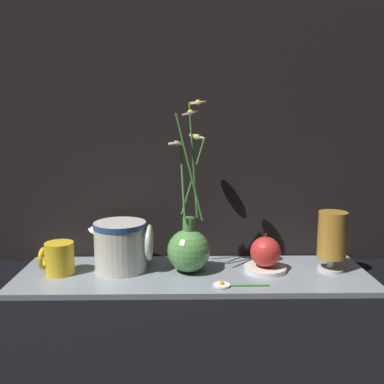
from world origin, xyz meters
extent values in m
plane|color=black|center=(0.00, 0.00, 0.00)|extent=(6.00, 6.00, 0.00)
cube|color=gray|center=(0.00, 0.00, 0.01)|extent=(0.80, 0.24, 0.01)
cube|color=black|center=(0.00, 0.14, 0.55)|extent=(1.30, 0.02, 1.10)
sphere|color=#59994C|center=(-0.01, 0.01, 0.06)|extent=(0.10, 0.10, 0.10)
cylinder|color=#59994C|center=(-0.01, 0.01, 0.12)|extent=(0.03, 0.03, 0.04)
cylinder|color=#4C8E3D|center=(-0.01, -0.02, 0.26)|extent=(0.06, 0.01, 0.23)
cylinder|color=beige|center=(-0.01, -0.05, 0.37)|extent=(0.04, 0.04, 0.01)
sphere|color=yellow|center=(-0.01, -0.05, 0.37)|extent=(0.01, 0.01, 0.01)
cylinder|color=#4C8E3D|center=(0.00, 0.00, 0.27)|extent=(0.02, 0.03, 0.25)
cylinder|color=beige|center=(0.01, -0.01, 0.39)|extent=(0.05, 0.05, 0.01)
sphere|color=yellow|center=(0.01, -0.01, 0.39)|extent=(0.01, 0.01, 0.01)
cylinder|color=#4C8E3D|center=(0.00, 0.04, 0.23)|extent=(0.06, 0.03, 0.18)
cylinder|color=beige|center=(0.01, 0.06, 0.32)|extent=(0.05, 0.05, 0.02)
sphere|color=yellow|center=(0.01, 0.06, 0.32)|extent=(0.01, 0.01, 0.01)
cylinder|color=#4C8E3D|center=(-0.02, 0.01, 0.22)|extent=(0.02, 0.03, 0.17)
cylinder|color=beige|center=(-0.04, 0.00, 0.31)|extent=(0.05, 0.05, 0.01)
sphere|color=yellow|center=(-0.04, 0.00, 0.31)|extent=(0.01, 0.01, 0.01)
cylinder|color=yellow|center=(-0.30, 0.00, 0.05)|extent=(0.06, 0.06, 0.07)
torus|color=yellow|center=(-0.34, 0.00, 0.05)|extent=(0.01, 0.05, 0.05)
cylinder|color=beige|center=(-0.17, 0.02, 0.07)|extent=(0.12, 0.12, 0.11)
cylinder|color=#2D4C93|center=(-0.17, 0.02, 0.12)|extent=(0.12, 0.12, 0.01)
torus|color=beige|center=(-0.10, 0.02, 0.08)|extent=(0.01, 0.08, 0.08)
cone|color=beige|center=(-0.22, 0.02, 0.12)|extent=(0.04, 0.03, 0.04)
cylinder|color=silver|center=(0.32, 0.01, 0.01)|extent=(0.06, 0.06, 0.01)
cylinder|color=silver|center=(0.32, 0.01, 0.03)|extent=(0.01, 0.01, 0.03)
cylinder|color=#B77F2D|center=(0.32, 0.01, 0.10)|extent=(0.07, 0.07, 0.11)
cylinder|color=white|center=(0.17, 0.01, 0.02)|extent=(0.10, 0.10, 0.01)
sphere|color=red|center=(0.17, 0.01, 0.06)|extent=(0.07, 0.07, 0.07)
cylinder|color=#4C3819|center=(0.17, 0.01, 0.10)|extent=(0.00, 0.00, 0.01)
cylinder|color=#4C8E3D|center=(0.11, -0.08, 0.01)|extent=(0.10, 0.01, 0.01)
cylinder|color=white|center=(0.06, -0.08, 0.01)|extent=(0.04, 0.04, 0.00)
sphere|color=gold|center=(0.06, -0.08, 0.02)|extent=(0.01, 0.01, 0.01)
camera|label=1|loc=(-0.02, -0.93, 0.36)|focal=40.00mm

